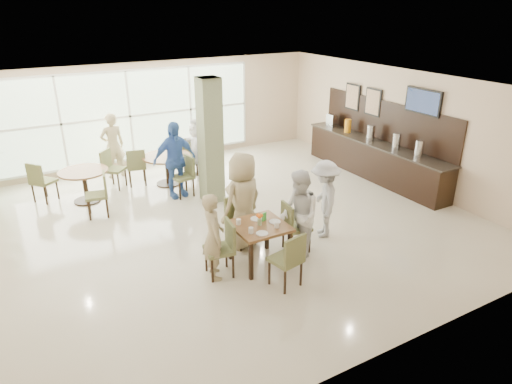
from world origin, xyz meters
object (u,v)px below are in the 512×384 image
teen_far (243,201)px  teen_standing (324,199)px  adult_a (175,160)px  adult_standing (113,146)px  teen_left (213,236)px  main_table (259,230)px  round_table_left (84,178)px  buffet_counter (374,156)px  adult_b (198,148)px  teen_right (299,215)px  round_table_right (167,162)px

teen_far → teen_standing: 1.61m
adult_a → adult_standing: 2.22m
teen_left → main_table: bearing=-80.8°
teen_far → teen_left: bearing=18.7°
round_table_left → main_table: bearing=-63.9°
buffet_counter → teen_left: size_ratio=3.15×
teen_left → adult_b: bearing=-9.2°
teen_left → teen_far: bearing=-42.3°
teen_left → adult_standing: (-0.27, 5.56, 0.10)m
teen_far → adult_standing: (-1.18, 4.87, -0.06)m
round_table_left → teen_left: (1.25, -4.28, 0.17)m
teen_far → teen_right: size_ratio=1.13×
round_table_right → adult_a: (-0.08, -0.84, 0.31)m
teen_standing → adult_b: size_ratio=0.97×
teen_far → adult_standing: size_ratio=1.07×
teen_standing → adult_b: (-0.84, 4.19, 0.02)m
teen_far → teen_standing: bearing=147.1°
teen_standing → adult_b: 4.27m
buffet_counter → teen_left: bearing=-158.1°
round_table_right → teen_standing: 4.45m
teen_far → adult_b: size_ratio=1.16×
teen_left → teen_far: teen_far is taller
round_table_left → teen_far: (2.16, -3.59, 0.34)m
main_table → adult_a: adult_a is taller
teen_left → teen_far: size_ratio=0.82×
teen_right → teen_far: bearing=-126.8°
round_table_right → teen_left: teen_left is taller
adult_a → buffet_counter: bearing=-20.6°
round_table_right → adult_b: adult_b is taller
adult_a → adult_b: adult_a is taller
main_table → round_table_right: size_ratio=0.76×
main_table → teen_far: teen_far is taller
adult_b → round_table_left: bearing=-90.2°
teen_far → adult_standing: bearing=-94.7°
round_table_right → adult_a: adult_a is taller
teen_standing → teen_far: bearing=-75.7°
round_table_left → teen_far: size_ratio=0.60×
round_table_left → teen_left: size_ratio=0.73×
round_table_left → adult_a: 2.07m
round_table_right → adult_standing: size_ratio=0.70×
main_table → teen_left: bearing=178.5°
round_table_left → adult_a: size_ratio=0.61×
round_table_right → teen_far: bearing=-87.4°
round_table_left → adult_standing: (0.98, 1.28, 0.28)m
adult_b → adult_standing: bearing=-123.9°
main_table → teen_far: 0.76m
teen_standing → adult_a: (-1.80, 3.26, 0.13)m
round_table_left → adult_b: (2.87, 0.19, 0.22)m
buffet_counter → adult_a: bearing=165.3°
round_table_right → teen_right: 4.61m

